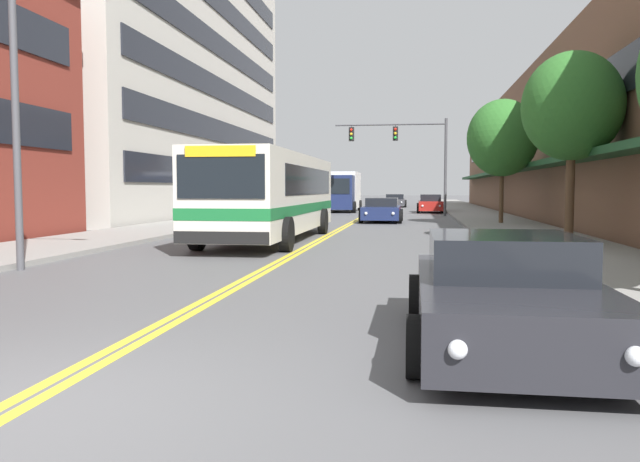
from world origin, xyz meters
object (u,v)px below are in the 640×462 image
city_bus (273,192)px  car_red_parked_right_mid (430,204)px  traffic_signal_mast (406,146)px  car_white_parked_left_near (280,209)px  street_tree_right_mid (572,107)px  car_dark_grey_moving_lead (395,201)px  box_truck (341,191)px  street_lamp_left_near (28,67)px  street_tree_right_far (502,138)px  car_navy_moving_second (382,211)px  car_charcoal_parked_right_foreground (504,294)px

city_bus → car_red_parked_right_mid: size_ratio=2.43×
traffic_signal_mast → car_white_parked_left_near: bearing=-133.1°
city_bus → traffic_signal_mast: size_ratio=1.57×
car_white_parked_left_near → car_red_parked_right_mid: 15.44m
street_tree_right_mid → car_dark_grey_moving_lead: bearing=99.5°
box_truck → street_lamp_left_near: bearing=-94.1°
street_tree_right_far → car_navy_moving_second: bearing=158.8°
car_dark_grey_moving_lead → street_tree_right_far: (6.04, -29.74, 3.62)m
car_charcoal_parked_right_foreground → car_dark_grey_moving_lead: car_charcoal_parked_right_foreground is taller
street_tree_right_far → city_bus: bearing=-132.4°
box_truck → traffic_signal_mast: 8.57m
car_charcoal_parked_right_foreground → street_tree_right_mid: street_tree_right_mid is taller
city_bus → street_tree_right_far: 13.60m
box_truck → street_lamp_left_near: street_lamp_left_near is taller
car_red_parked_right_mid → car_dark_grey_moving_lead: 14.04m
city_bus → traffic_signal_mast: bearing=78.2°
car_dark_grey_moving_lead → street_tree_right_mid: 40.92m
car_charcoal_parked_right_foreground → car_dark_grey_moving_lead: (-2.94, 53.52, -0.01)m
traffic_signal_mast → street_tree_right_mid: bearing=-75.6°
car_charcoal_parked_right_foreground → box_truck: size_ratio=0.66×
box_truck → street_tree_right_mid: bearing=-69.1°
car_navy_moving_second → street_tree_right_mid: (6.57, -12.71, 3.73)m
car_dark_grey_moving_lead → traffic_signal_mast: (1.32, -19.11, 4.00)m
car_dark_grey_moving_lead → street_lamp_left_near: street_lamp_left_near is taller
car_dark_grey_moving_lead → street_lamp_left_near: bearing=-97.4°
street_lamp_left_near → car_navy_moving_second: bearing=72.8°
street_tree_right_far → street_tree_right_mid: bearing=-86.1°
traffic_signal_mast → car_charcoal_parked_right_foreground: bearing=-87.3°
box_truck → traffic_signal_mast: traffic_signal_mast is taller
city_bus → box_truck: 26.77m
city_bus → car_navy_moving_second: (3.15, 12.14, -1.05)m
street_lamp_left_near → street_tree_right_far: bearing=56.5°
car_red_parked_right_mid → car_white_parked_left_near: bearing=-124.1°
car_charcoal_parked_right_foreground → street_lamp_left_near: street_lamp_left_near is taller
car_red_parked_right_mid → street_tree_right_far: (2.99, -16.04, 3.57)m
car_red_parked_right_mid → street_lamp_left_near: 36.09m
car_dark_grey_moving_lead → car_navy_moving_second: 27.47m
city_bus → car_white_parked_left_near: city_bus is taller
car_charcoal_parked_right_foreground → car_navy_moving_second: size_ratio=1.06×
car_red_parked_right_mid → street_tree_right_far: 16.70m
car_dark_grey_moving_lead → traffic_signal_mast: traffic_signal_mast is taller
traffic_signal_mast → box_truck: bearing=128.8°
car_red_parked_right_mid → car_dark_grey_moving_lead: car_red_parked_right_mid is taller
car_charcoal_parked_right_foreground → street_tree_right_mid: size_ratio=0.78×
car_charcoal_parked_right_foreground → traffic_signal_mast: bearing=92.7°
box_truck → street_tree_right_far: street_tree_right_far is taller
box_truck → street_tree_right_far: (9.75, -16.90, 2.61)m
car_charcoal_parked_right_foreground → car_red_parked_right_mid: (0.11, 39.82, 0.04)m
city_bus → street_tree_right_mid: street_tree_right_mid is taller
car_white_parked_left_near → street_lamp_left_near: street_lamp_left_near is taller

